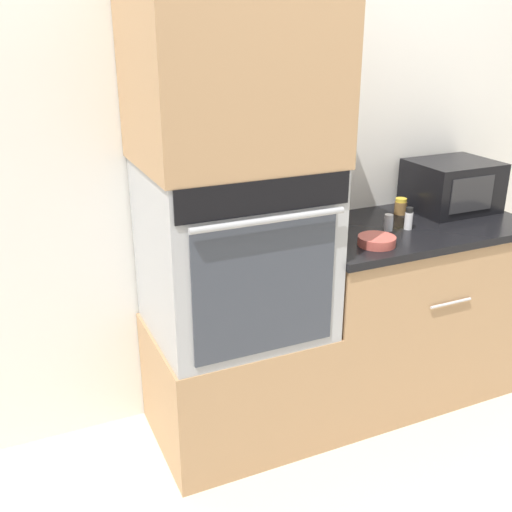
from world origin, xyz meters
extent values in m
plane|color=beige|center=(0.00, 0.00, 0.00)|extent=(12.00, 12.00, 0.00)
cube|color=silver|center=(0.00, 0.63, 1.25)|extent=(8.00, 0.05, 2.50)
cube|color=#A87F56|center=(-0.36, 0.30, 0.27)|extent=(0.72, 0.60, 0.54)
cube|color=#9EA0A5|center=(-0.36, 0.30, 0.90)|extent=(0.70, 0.59, 0.72)
cube|color=black|center=(-0.36, 0.00, 1.20)|extent=(0.67, 0.01, 0.12)
cube|color=orange|center=(-0.36, 0.00, 1.20)|extent=(0.09, 0.00, 0.03)
cube|color=#333842|center=(-0.36, 0.00, 0.85)|extent=(0.57, 0.01, 0.53)
cylinder|color=#9EA0A5|center=(-0.36, -0.03, 1.12)|extent=(0.59, 0.02, 0.02)
cube|color=#A87F56|center=(-0.36, 0.30, 1.64)|extent=(0.72, 0.60, 0.75)
cube|color=#A87F56|center=(0.54, 0.30, 0.43)|extent=(1.07, 0.60, 0.85)
cube|color=black|center=(0.54, 0.30, 0.87)|extent=(1.09, 0.63, 0.03)
cylinder|color=#B7B7BC|center=(0.54, -0.01, 0.61)|extent=(0.22, 0.01, 0.01)
cube|color=black|center=(0.85, 0.41, 1.01)|extent=(0.40, 0.33, 0.24)
cube|color=#28282B|center=(0.82, 0.24, 1.01)|extent=(0.25, 0.01, 0.17)
cube|color=olive|center=(0.14, 0.48, 1.00)|extent=(0.09, 0.12, 0.22)
cylinder|color=black|center=(0.11, 0.48, 1.13)|extent=(0.02, 0.02, 0.04)
cylinder|color=black|center=(0.14, 0.48, 1.13)|extent=(0.02, 0.02, 0.04)
cylinder|color=black|center=(0.16, 0.48, 1.13)|extent=(0.02, 0.02, 0.04)
cylinder|color=#B24C42|center=(0.21, 0.13, 0.91)|extent=(0.16, 0.16, 0.04)
cylinder|color=silver|center=(0.37, 0.27, 0.92)|extent=(0.04, 0.04, 0.06)
cylinder|color=#B7B7BC|center=(0.37, 0.27, 0.95)|extent=(0.04, 0.04, 0.02)
cylinder|color=brown|center=(0.58, 0.45, 0.92)|extent=(0.06, 0.06, 0.06)
cylinder|color=gold|center=(0.58, 0.45, 0.96)|extent=(0.05, 0.05, 0.02)
cylinder|color=silver|center=(0.47, 0.24, 0.93)|extent=(0.04, 0.04, 0.08)
cylinder|color=black|center=(0.47, 0.24, 0.98)|extent=(0.03, 0.03, 0.02)
camera|label=1|loc=(-1.22, -1.82, 1.77)|focal=42.00mm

